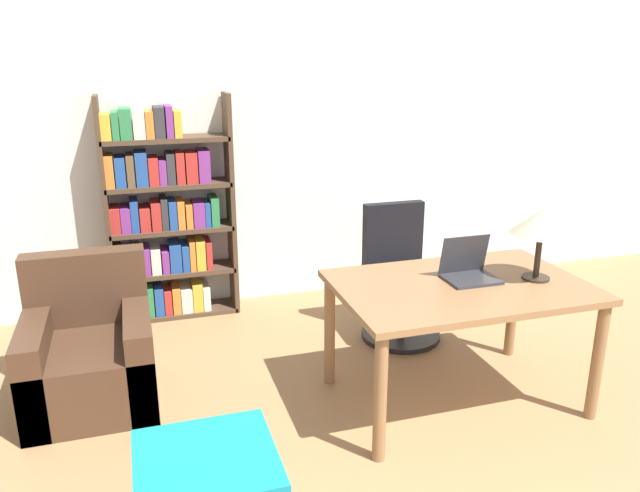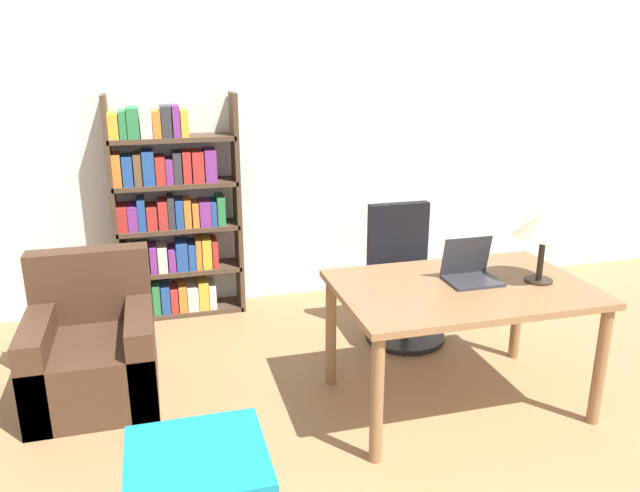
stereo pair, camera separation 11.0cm
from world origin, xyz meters
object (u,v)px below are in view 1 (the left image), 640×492
table_lamp (542,223)px  armchair (90,357)px  desk (460,299)px  bookshelf (164,218)px  side_table_blue (207,474)px  office_chair (399,280)px  laptop (468,270)px

table_lamp → armchair: table_lamp is taller
desk → table_lamp: size_ratio=3.41×
desk → table_lamp: table_lamp is taller
bookshelf → desk: bearing=-49.4°
table_lamp → bookshelf: bookshelf is taller
table_lamp → side_table_blue: table_lamp is taller
table_lamp → office_chair: table_lamp is taller
laptop → armchair: (-2.23, 0.60, -0.54)m
bookshelf → armchair: bearing=-115.1°
table_lamp → armchair: 2.84m
office_chair → armchair: (-2.20, -0.30, -0.15)m
laptop → bookshelf: size_ratio=0.17×
laptop → armchair: 2.37m
desk → laptop: laptop is taller
table_lamp → side_table_blue: (-2.10, -0.81, -0.67)m
laptop → office_chair: laptop is taller
laptop → armchair: bearing=164.9°
table_lamp → armchair: size_ratio=0.49×
office_chair → armchair: office_chair is taller
laptop → office_chair: 0.98m
armchair → bookshelf: 1.42m
bookshelf → office_chair: bearing=-28.5°
table_lamp → bookshelf: bearing=137.1°
bookshelf → table_lamp: bearing=-42.9°
desk → bookshelf: 2.45m
office_chair → bookshelf: size_ratio=0.56×
table_lamp → armchair: (-2.62, 0.73, -0.83)m
laptop → table_lamp: table_lamp is taller
table_lamp → bookshelf: size_ratio=0.24×
laptop → office_chair: size_ratio=0.31×
laptop → desk: bearing=-141.0°
desk → laptop: 0.19m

